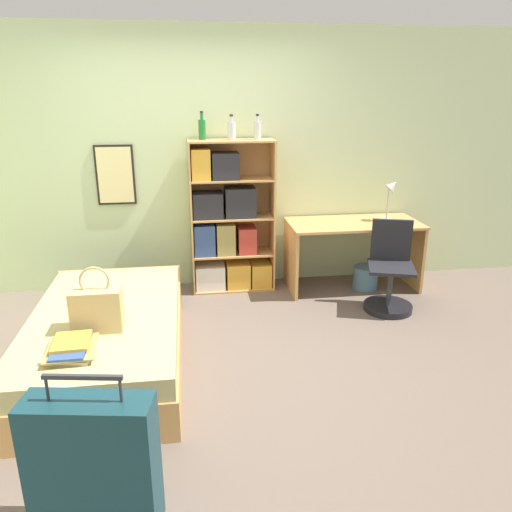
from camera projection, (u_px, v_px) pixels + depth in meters
The scene contains 14 objects.
ground_plane at pixel (200, 357), 3.91m from camera, with size 14.00×14.00×0.00m, color #66564C.
wall_back at pixel (190, 162), 5.03m from camera, with size 10.00×0.09×2.60m.
bed at pixel (107, 338), 3.77m from camera, with size 1.09×1.97×0.43m.
handbag at pixel (97, 308), 3.40m from camera, with size 0.34×0.20×0.45m.
book_stack_on_bed at pixel (72, 348), 3.11m from camera, with size 0.34×0.37×0.08m.
suitcase at pixel (93, 465), 2.30m from camera, with size 0.61×0.30×0.83m.
bookcase at pixel (227, 225), 5.07m from camera, with size 0.84×0.33×1.53m.
bottle_green at pixel (202, 129), 4.78m from camera, with size 0.07×0.07×0.27m.
bottle_brown at pixel (232, 130), 4.75m from camera, with size 0.08×0.08×0.24m.
bottle_clear at pixel (257, 130), 4.82m from camera, with size 0.07×0.07×0.24m.
desk at pixel (353, 241), 5.15m from camera, with size 1.34×0.64×0.71m.
desk_lamp at pixel (391, 192), 5.06m from camera, with size 0.18×0.13×0.44m.
desk_chair at pixel (389, 282), 4.71m from camera, with size 0.52×0.52×0.84m.
waste_bin at pixel (365, 278), 5.23m from camera, with size 0.26×0.26×0.24m.
Camera 1 is at (-0.05, -3.49, 1.99)m, focal length 35.00 mm.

